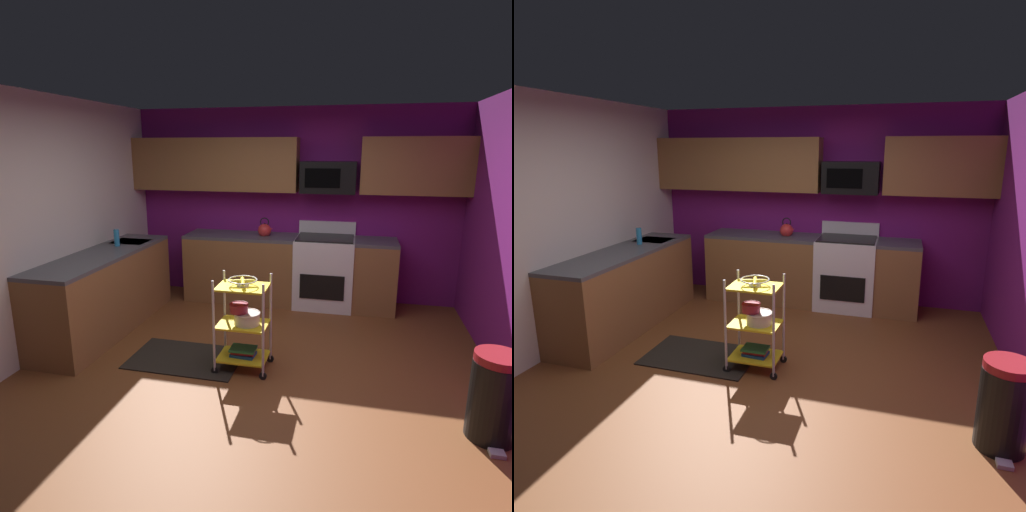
% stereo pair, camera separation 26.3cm
% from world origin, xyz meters
% --- Properties ---
extents(floor, '(4.40, 4.80, 0.04)m').
position_xyz_m(floor, '(0.00, 0.00, -0.02)').
color(floor, brown).
rests_on(floor, ground).
extents(wall_back, '(4.52, 0.06, 2.60)m').
position_xyz_m(wall_back, '(0.00, 2.43, 1.30)').
color(wall_back, '#751970').
rests_on(wall_back, ground).
extents(wall_left, '(0.06, 4.80, 2.60)m').
position_xyz_m(wall_left, '(-2.23, 0.00, 1.30)').
color(wall_left, silver).
rests_on(wall_left, ground).
extents(counter_run, '(3.60, 2.75, 0.92)m').
position_xyz_m(counter_run, '(-0.83, 1.50, 0.46)').
color(counter_run, brown).
rests_on(counter_run, ground).
extents(oven_range, '(0.76, 0.65, 1.10)m').
position_xyz_m(oven_range, '(0.48, 2.10, 0.48)').
color(oven_range, white).
rests_on(oven_range, ground).
extents(upper_cabinets, '(4.40, 0.33, 0.70)m').
position_xyz_m(upper_cabinets, '(-0.11, 2.23, 1.85)').
color(upper_cabinets, brown).
extents(microwave, '(0.70, 0.39, 0.40)m').
position_xyz_m(microwave, '(0.48, 2.21, 1.70)').
color(microwave, black).
extents(rolling_cart, '(0.53, 0.37, 0.91)m').
position_xyz_m(rolling_cart, '(-0.12, 0.17, 0.45)').
color(rolling_cart, silver).
rests_on(rolling_cart, ground).
extents(fruit_bowl, '(0.27, 0.27, 0.07)m').
position_xyz_m(fruit_bowl, '(-0.12, 0.17, 0.88)').
color(fruit_bowl, silver).
rests_on(fruit_bowl, rolling_cart).
extents(mixing_bowl_large, '(0.25, 0.25, 0.11)m').
position_xyz_m(mixing_bowl_large, '(-0.08, 0.17, 0.52)').
color(mixing_bowl_large, silver).
rests_on(mixing_bowl_large, rolling_cart).
extents(mixing_bowl_small, '(0.18, 0.18, 0.08)m').
position_xyz_m(mixing_bowl_small, '(-0.16, 0.16, 0.62)').
color(mixing_bowl_small, maroon).
rests_on(mixing_bowl_small, rolling_cart).
extents(book_stack, '(0.25, 0.18, 0.08)m').
position_xyz_m(book_stack, '(-0.12, 0.17, 0.17)').
color(book_stack, '#1E4C8C').
rests_on(book_stack, rolling_cart).
extents(kettle, '(0.21, 0.18, 0.26)m').
position_xyz_m(kettle, '(-0.33, 2.10, 1.00)').
color(kettle, red).
rests_on(kettle, counter_run).
extents(dish_soap_bottle, '(0.06, 0.06, 0.20)m').
position_xyz_m(dish_soap_bottle, '(-1.92, 1.07, 1.02)').
color(dish_soap_bottle, '#2D8CBF').
rests_on(dish_soap_bottle, counter_run).
extents(trash_can, '(0.34, 0.42, 0.66)m').
position_xyz_m(trash_can, '(1.90, -0.41, 0.33)').
color(trash_can, black).
rests_on(trash_can, ground).
extents(floor_rug, '(1.10, 0.71, 0.01)m').
position_xyz_m(floor_rug, '(-0.73, 0.22, 0.01)').
color(floor_rug, black).
rests_on(floor_rug, ground).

